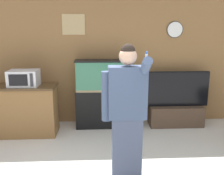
% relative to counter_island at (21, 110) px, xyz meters
% --- Properties ---
extents(wall_back_paneled, '(10.00, 0.08, 2.60)m').
position_rel_counter_island_xyz_m(wall_back_paneled, '(1.44, 0.62, 0.84)').
color(wall_back_paneled, olive).
rests_on(wall_back_paneled, ground_plane).
extents(counter_island, '(1.33, 0.57, 0.92)m').
position_rel_counter_island_xyz_m(counter_island, '(0.00, 0.00, 0.00)').
color(counter_island, brown).
rests_on(counter_island, ground_plane).
extents(microwave, '(0.51, 0.38, 0.28)m').
position_rel_counter_island_xyz_m(microwave, '(0.11, -0.02, 0.60)').
color(microwave, silver).
rests_on(microwave, counter_island).
extents(aquarium_on_stand, '(1.11, 0.38, 1.34)m').
position_rel_counter_island_xyz_m(aquarium_on_stand, '(1.53, 0.31, 0.21)').
color(aquarium_on_stand, black).
rests_on(aquarium_on_stand, ground_plane).
extents(tv_on_stand, '(1.29, 0.40, 1.11)m').
position_rel_counter_island_xyz_m(tv_on_stand, '(2.98, 0.29, -0.14)').
color(tv_on_stand, '#4C3828').
rests_on(tv_on_stand, ground_plane).
extents(person_standing, '(0.55, 0.42, 1.75)m').
position_rel_counter_island_xyz_m(person_standing, '(1.78, -1.55, 0.45)').
color(person_standing, '#424C66').
rests_on(person_standing, ground_plane).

